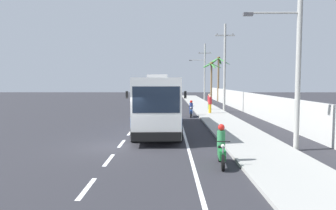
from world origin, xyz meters
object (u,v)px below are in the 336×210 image
Objects in this scene: pedestrian_near_kerb at (210,104)px; utility_pole_far at (204,71)px; pedestrian_midwalk at (209,101)px; palm_nearest at (218,69)px; coach_bus_foreground at (157,101)px; utility_pole_mid at (225,67)px; motorcycle_beside_bus at (191,110)px; utility_pole_nearest at (297,48)px; motorcycle_trailing at (221,149)px; palm_second at (211,73)px.

pedestrian_near_kerb is 0.19× the size of utility_pole_far.
palm_nearest is at bearing 171.39° from pedestrian_midwalk.
pedestrian_midwalk is (0.43, 4.06, -0.00)m from pedestrian_near_kerb.
coach_bus_foreground is 1.24× the size of utility_pole_far.
palm_nearest is at bearing 83.34° from utility_pole_mid.
motorcycle_beside_bus is 23.66m from palm_nearest.
pedestrian_near_kerb is 16.93m from utility_pole_nearest.
motorcycle_trailing is 33.33m from palm_second.
motorcycle_beside_bus is 0.32× the size of palm_second.
utility_pole_nearest is 18.66m from utility_pole_mid.
utility_pole_nearest is (3.91, -14.17, 4.17)m from motorcycle_beside_bus.
coach_bus_foreground reaches higher than motorcycle_beside_bus.
motorcycle_trailing is at bearing -96.83° from palm_second.
utility_pole_mid is at bearing 49.52° from motorcycle_beside_bus.
motorcycle_trailing is 23.27m from pedestrian_midwalk.
palm_nearest reaches higher than motorcycle_trailing.
pedestrian_near_kerb is 14.33m from palm_second.
utility_pole_far is (1.67, 20.91, 3.96)m from pedestrian_near_kerb.
palm_nearest is (2.02, 36.61, 0.44)m from utility_pole_nearest.
coach_bus_foreground is at bearing -43.85° from pedestrian_near_kerb.
pedestrian_near_kerb is 0.24× the size of palm_nearest.
motorcycle_beside_bus is at bearing -99.08° from utility_pole_far.
palm_nearest is (3.90, 20.20, 4.18)m from pedestrian_near_kerb.
pedestrian_near_kerb is 4.75m from utility_pole_mid.
utility_pole_nearest reaches higher than pedestrian_near_kerb.
palm_second is at bearing 89.33° from utility_pole_mid.
pedestrian_near_kerb reaches higher than motorcycle_beside_bus.
utility_pole_far reaches higher than palm_second.
pedestrian_near_kerb is at bearing 47.74° from motorcycle_beside_bus.
palm_second is at bearing 174.71° from pedestrian_midwalk.
motorcycle_beside_bus is at bearing -130.48° from utility_pole_mid.
utility_pole_nearest is 1.49× the size of palm_second.
motorcycle_trailing is 0.22× the size of utility_pole_nearest.
palm_second reaches higher than pedestrian_near_kerb.
pedestrian_near_kerb is 1.00× the size of pedestrian_midwalk.
pedestrian_midwalk is (2.43, 23.14, 0.41)m from motorcycle_trailing.
palm_second is (0.06, 30.19, -0.35)m from utility_pole_nearest.
pedestrian_midwalk is (5.27, 14.29, -0.88)m from coach_bus_foreground.
utility_pole_mid is 18.66m from utility_pole_far.
motorcycle_beside_bus is 0.21× the size of utility_pole_mid.
motorcycle_trailing is at bearing -98.54° from palm_nearest.
motorcycle_beside_bus is 7.24m from utility_pole_mid.
pedestrian_midwalk is at bearing 127.29° from utility_pole_mid.
utility_pole_nearest is 30.19m from palm_second.
motorcycle_beside_bus is at bearing 70.60° from coach_bus_foreground.
utility_pole_mid is at bearing 79.89° from motorcycle_trailing.
utility_pole_nearest is at bearing -89.76° from utility_pole_mid.
utility_pole_far is (6.52, 31.15, 3.08)m from coach_bus_foreground.
palm_second is (1.94, 13.79, 3.39)m from pedestrian_near_kerb.
utility_pole_nearest reaches higher than coach_bus_foreground.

